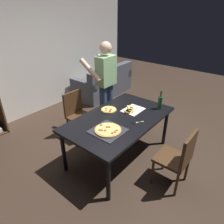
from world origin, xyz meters
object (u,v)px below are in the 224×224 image
(chair_far_side, at_px, (77,112))
(wine_bottle, at_px, (160,102))
(person_serving_pizza, at_px, (106,82))
(couch, at_px, (104,84))
(dining_table, at_px, (119,121))
(pepperoni_pizza_on_tray, at_px, (108,130))
(kitchen_scissors, at_px, (135,123))
(chair_near_camera, at_px, (179,157))
(second_pizza_plain, at_px, (109,110))

(chair_far_side, xyz_separation_m, wine_bottle, (0.67, -1.34, 0.36))
(person_serving_pizza, xyz_separation_m, wine_bottle, (0.09, -1.12, -0.13))
(couch, relative_size, person_serving_pizza, 0.98)
(dining_table, distance_m, pepperoni_pizza_on_tray, 0.42)
(dining_table, bearing_deg, couch, 46.26)
(chair_far_side, relative_size, wine_bottle, 2.85)
(chair_far_side, xyz_separation_m, kitchen_scissors, (0.02, -1.29, 0.24))
(chair_near_camera, relative_size, person_serving_pizza, 0.51)
(couch, xyz_separation_m, pepperoni_pizza_on_tray, (-2.30, -2.09, 0.46))
(dining_table, relative_size, wine_bottle, 5.56)
(dining_table, bearing_deg, kitchen_scissors, -86.41)
(pepperoni_pizza_on_tray, xyz_separation_m, kitchen_scissors, (0.42, -0.18, -0.01))
(couch, relative_size, kitchen_scissors, 8.98)
(chair_far_side, relative_size, second_pizza_plain, 3.50)
(wine_bottle, bearing_deg, couch, 62.17)
(dining_table, xyz_separation_m, pepperoni_pizza_on_tray, (-0.40, -0.11, 0.08))
(pepperoni_pizza_on_tray, bearing_deg, kitchen_scissors, -23.22)
(couch, distance_m, second_pizza_plain, 2.52)
(person_serving_pizza, distance_m, second_pizza_plain, 0.74)
(chair_near_camera, height_order, person_serving_pizza, person_serving_pizza)
(person_serving_pizza, relative_size, second_pizza_plain, 6.80)
(pepperoni_pizza_on_tray, relative_size, kitchen_scissors, 2.27)
(couch, bearing_deg, kitchen_scissors, -129.64)
(kitchen_scissors, bearing_deg, wine_bottle, -4.45)
(person_serving_pizza, distance_m, wine_bottle, 1.13)
(chair_near_camera, relative_size, wine_bottle, 2.85)
(wine_bottle, height_order, kitchen_scissors, wine_bottle)
(pepperoni_pizza_on_tray, bearing_deg, couch, 42.25)
(dining_table, distance_m, person_serving_pizza, 1.03)
(pepperoni_pizza_on_tray, relative_size, wine_bottle, 1.37)
(second_pizza_plain, bearing_deg, kitchen_scissors, -96.84)
(dining_table, bearing_deg, chair_near_camera, -90.00)
(dining_table, relative_size, couch, 1.03)
(couch, height_order, person_serving_pizza, person_serving_pizza)
(chair_near_camera, distance_m, couch, 3.55)
(person_serving_pizza, relative_size, kitchen_scissors, 9.17)
(chair_far_side, distance_m, second_pizza_plain, 0.76)
(kitchen_scissors, distance_m, second_pizza_plain, 0.58)
(kitchen_scissors, bearing_deg, chair_near_camera, -91.43)
(pepperoni_pizza_on_tray, bearing_deg, chair_near_camera, -65.92)
(second_pizza_plain, bearing_deg, chair_near_camera, -93.85)
(chair_near_camera, xyz_separation_m, person_serving_pizza, (0.58, 1.79, 0.49))
(couch, height_order, wine_bottle, wine_bottle)
(person_serving_pizza, height_order, wine_bottle, person_serving_pizza)
(wine_bottle, distance_m, second_pizza_plain, 0.87)
(dining_table, distance_m, second_pizza_plain, 0.31)
(chair_far_side, distance_m, wine_bottle, 1.55)
(pepperoni_pizza_on_tray, relative_size, second_pizza_plain, 1.68)
(chair_near_camera, distance_m, chair_far_side, 2.01)
(dining_table, distance_m, kitchen_scissors, 0.30)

